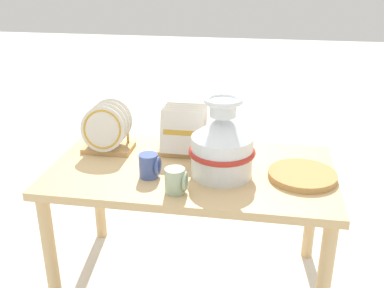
{
  "coord_description": "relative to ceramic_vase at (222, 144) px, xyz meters",
  "views": [
    {
      "loc": [
        0.29,
        -1.73,
        1.45
      ],
      "look_at": [
        0.0,
        0.0,
        0.71
      ],
      "focal_mm": 42.0,
      "sensor_mm": 36.0,
      "label": 1
    }
  ],
  "objects": [
    {
      "name": "dish_rack_round_plates",
      "position": [
        -0.55,
        0.16,
        -0.05
      ],
      "size": [
        0.23,
        0.18,
        0.23
      ],
      "color": "tan",
      "rests_on": "display_table"
    },
    {
      "name": "dish_rack_square_plates",
      "position": [
        -0.2,
        0.21,
        -0.06
      ],
      "size": [
        0.23,
        0.18,
        0.21
      ],
      "color": "tan",
      "rests_on": "display_table"
    },
    {
      "name": "wicker_charger_stack",
      "position": [
        0.33,
        0.02,
        -0.13
      ],
      "size": [
        0.28,
        0.28,
        0.03
      ],
      "color": "tan",
      "rests_on": "display_table"
    },
    {
      "name": "mug_cobalt_glaze",
      "position": [
        -0.29,
        -0.07,
        -0.09
      ],
      "size": [
        0.09,
        0.08,
        0.1
      ],
      "color": "#42569E",
      "rests_on": "display_table"
    },
    {
      "name": "ground_plane",
      "position": [
        -0.13,
        0.05,
        -0.74
      ],
      "size": [
        14.0,
        14.0,
        0.0
      ],
      "primitive_type": "plane",
      "color": "silver"
    },
    {
      "name": "mug_sage_glaze",
      "position": [
        -0.16,
        -0.18,
        -0.09
      ],
      "size": [
        0.09,
        0.08,
        0.1
      ],
      "color": "#9EB28E",
      "rests_on": "display_table"
    },
    {
      "name": "ceramic_vase",
      "position": [
        0.0,
        0.0,
        0.0
      ],
      "size": [
        0.28,
        0.28,
        0.34
      ],
      "color": "silver",
      "rests_on": "display_table"
    },
    {
      "name": "display_table",
      "position": [
        -0.13,
        0.05,
        -0.22
      ],
      "size": [
        1.22,
        0.67,
        0.6
      ],
      "color": "tan",
      "rests_on": "ground_plane"
    }
  ]
}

